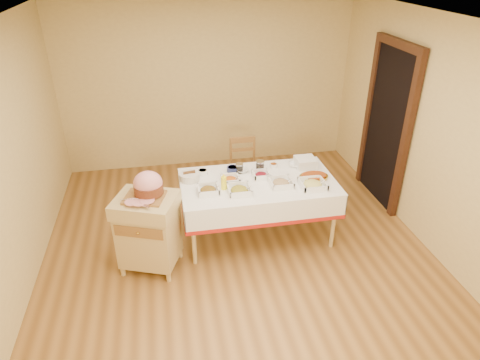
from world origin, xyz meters
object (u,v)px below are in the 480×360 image
ham_on_board (148,186)px  plate_stack (305,162)px  brass_platter (314,177)px  mustard_bottle (224,182)px  bread_basket (189,176)px  dining_chair (244,168)px  preserve_jar_left (239,169)px  dining_table (258,193)px  preserve_jar_right (260,166)px  butcher_cart (148,229)px

ham_on_board → plate_stack: (1.92, 0.60, -0.19)m
brass_platter → mustard_bottle: bearing=-177.1°
mustard_bottle → ham_on_board: bearing=-164.3°
bread_basket → brass_platter: bearing=-9.2°
dining_chair → plate_stack: bearing=-48.0°
bread_basket → preserve_jar_left: bearing=6.6°
preserve_jar_left → brass_platter: 0.90m
dining_chair → bread_basket: 1.19m
dining_table → preserve_jar_right: size_ratio=13.46×
ham_on_board → preserve_jar_left: bearing=28.9°
butcher_cart → ham_on_board: size_ratio=2.08×
dining_table → butcher_cart: 1.36m
dining_chair → preserve_jar_right: bearing=-85.8°
bread_basket → brass_platter: 1.48m
ham_on_board → bread_basket: (0.47, 0.52, -0.21)m
mustard_bottle → dining_table: bearing=14.4°
dining_table → brass_platter: bearing=-4.6°
butcher_cart → ham_on_board: 0.51m
mustard_bottle → dining_chair: bearing=67.1°
dining_chair → mustard_bottle: bearing=-112.9°
butcher_cart → bread_basket: (0.51, 0.56, 0.30)m
preserve_jar_left → mustard_bottle: (-0.25, -0.36, 0.03)m
dining_table → plate_stack: size_ratio=7.57×
dining_table → bread_basket: 0.84m
preserve_jar_left → preserve_jar_right: 0.26m
mustard_bottle → bread_basket: 0.47m
butcher_cart → brass_platter: 2.01m
ham_on_board → preserve_jar_right: (1.34, 0.59, -0.19)m
mustard_bottle → preserve_jar_left: bearing=55.4°
preserve_jar_right → mustard_bottle: 0.62m
bread_basket → brass_platter: size_ratio=0.68×
dining_table → ham_on_board: 1.36m
butcher_cart → plate_stack: 2.09m
preserve_jar_left → plate_stack: size_ratio=0.50×
mustard_bottle → plate_stack: bearing=18.7°
preserve_jar_left → dining_table: bearing=-55.4°
ham_on_board → mustard_bottle: size_ratio=2.21×
dining_table → ham_on_board: bearing=-164.8°
dining_chair → brass_platter: (0.64, -1.02, 0.33)m
mustard_bottle → bread_basket: (-0.36, 0.29, -0.04)m
preserve_jar_right → plate_stack: size_ratio=0.56×
dining_chair → mustard_bottle: 1.23m
dining_table → brass_platter: (0.67, -0.05, 0.18)m
ham_on_board → mustard_bottle: bearing=15.7°
preserve_jar_right → bread_basket: bearing=-175.5°
butcher_cart → dining_chair: bearing=45.3°
dining_chair → ham_on_board: (-1.28, -1.31, 0.56)m
ham_on_board → preserve_jar_right: ham_on_board is taller
brass_platter → dining_table: bearing=175.4°
plate_stack → ham_on_board: bearing=-162.6°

